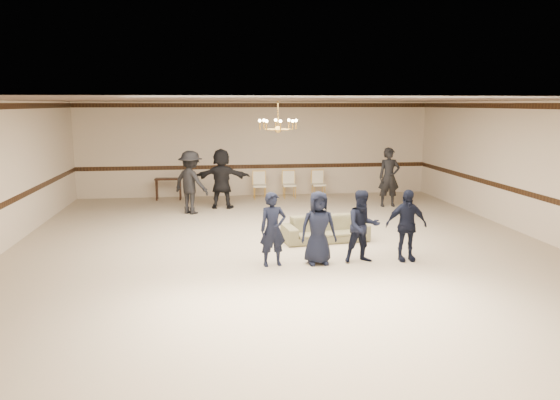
# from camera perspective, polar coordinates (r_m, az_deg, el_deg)

# --- Properties ---
(room) EXTENTS (12.01, 14.01, 3.21)m
(room) POSITION_cam_1_polar(r_m,az_deg,el_deg) (11.57, 0.42, 2.57)
(room) COLOR tan
(room) RESTS_ON ground
(chair_rail) EXTENTS (12.00, 0.02, 0.14)m
(chair_rail) POSITION_cam_1_polar(r_m,az_deg,el_deg) (18.54, -2.57, 3.57)
(chair_rail) COLOR black
(chair_rail) RESTS_ON wall_back
(crown_molding) EXTENTS (12.00, 0.02, 0.14)m
(crown_molding) POSITION_cam_1_polar(r_m,az_deg,el_deg) (18.41, -2.63, 10.01)
(crown_molding) COLOR black
(crown_molding) RESTS_ON wall_back
(chandelier) EXTENTS (0.94, 0.94, 0.89)m
(chandelier) POSITION_cam_1_polar(r_m,az_deg,el_deg) (12.47, -0.21, 8.99)
(chandelier) COLOR gold
(chandelier) RESTS_ON ceiling
(boy_a) EXTENTS (0.58, 0.44, 1.46)m
(boy_a) POSITION_cam_1_polar(r_m,az_deg,el_deg) (10.45, -0.76, -3.12)
(boy_a) COLOR black
(boy_a) RESTS_ON floor
(boy_b) EXTENTS (0.73, 0.49, 1.46)m
(boy_b) POSITION_cam_1_polar(r_m,az_deg,el_deg) (10.59, 4.08, -2.97)
(boy_b) COLOR black
(boy_b) RESTS_ON floor
(boy_c) EXTENTS (0.75, 0.60, 1.46)m
(boy_c) POSITION_cam_1_polar(r_m,az_deg,el_deg) (10.81, 8.77, -2.80)
(boy_c) COLOR black
(boy_c) RESTS_ON floor
(boy_d) EXTENTS (0.85, 0.36, 1.46)m
(boy_d) POSITION_cam_1_polar(r_m,az_deg,el_deg) (11.09, 13.24, -2.62)
(boy_d) COLOR black
(boy_d) RESTS_ON floor
(settee) EXTENTS (2.03, 1.01, 0.57)m
(settee) POSITION_cam_1_polar(r_m,az_deg,el_deg) (12.45, 4.82, -3.08)
(settee) COLOR #776F4F
(settee) RESTS_ON floor
(adult_left) EXTENTS (1.33, 1.27, 1.82)m
(adult_left) POSITION_cam_1_polar(r_m,az_deg,el_deg) (15.62, -9.44, 1.85)
(adult_left) COLOR black
(adult_left) RESTS_ON floor
(adult_mid) EXTENTS (1.75, 0.78, 1.82)m
(adult_mid) POSITION_cam_1_polar(r_m,az_deg,el_deg) (16.30, -6.20, 2.28)
(adult_mid) COLOR black
(adult_mid) RESTS_ON floor
(adult_right) EXTENTS (0.67, 0.45, 1.82)m
(adult_right) POSITION_cam_1_polar(r_m,az_deg,el_deg) (16.82, 11.50, 2.38)
(adult_right) COLOR black
(adult_right) RESTS_ON floor
(banquet_chair_left) EXTENTS (0.48, 0.48, 0.90)m
(banquet_chair_left) POSITION_cam_1_polar(r_m,az_deg,el_deg) (17.90, -2.17, 1.56)
(banquet_chair_left) COLOR #F3EBCC
(banquet_chair_left) RESTS_ON floor
(banquet_chair_mid) EXTENTS (0.45, 0.45, 0.90)m
(banquet_chair_mid) POSITION_cam_1_polar(r_m,az_deg,el_deg) (18.02, 1.00, 1.63)
(banquet_chair_mid) COLOR #F3EBCC
(banquet_chair_mid) RESTS_ON floor
(banquet_chair_right) EXTENTS (0.46, 0.46, 0.90)m
(banquet_chair_right) POSITION_cam_1_polar(r_m,az_deg,el_deg) (18.19, 4.12, 1.68)
(banquet_chair_right) COLOR #F3EBCC
(banquet_chair_right) RESTS_ON floor
(console_table) EXTENTS (0.88, 0.42, 0.72)m
(console_table) POSITION_cam_1_polar(r_m,az_deg,el_deg) (18.09, -11.74, 1.15)
(console_table) COLOR black
(console_table) RESTS_ON floor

